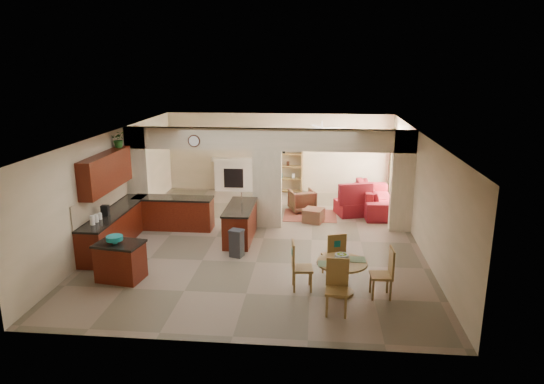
# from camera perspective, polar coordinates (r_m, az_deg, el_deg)

# --- Properties ---
(floor) EXTENTS (10.00, 10.00, 0.00)m
(floor) POSITION_cam_1_polar(r_m,az_deg,el_deg) (12.95, -1.01, -5.47)
(floor) COLOR #7F6C58
(floor) RESTS_ON ground
(ceiling) EXTENTS (10.00, 10.00, 0.00)m
(ceiling) POSITION_cam_1_polar(r_m,az_deg,el_deg) (12.26, -1.07, 6.88)
(ceiling) COLOR white
(ceiling) RESTS_ON wall_back
(wall_back) EXTENTS (8.00, 0.00, 8.00)m
(wall_back) POSITION_cam_1_polar(r_m,az_deg,el_deg) (17.40, 0.79, 4.64)
(wall_back) COLOR beige
(wall_back) RESTS_ON floor
(wall_front) EXTENTS (8.00, 0.00, 8.00)m
(wall_front) POSITION_cam_1_polar(r_m,az_deg,el_deg) (7.84, -5.11, -8.61)
(wall_front) COLOR beige
(wall_front) RESTS_ON floor
(wall_left) EXTENTS (0.00, 10.00, 10.00)m
(wall_left) POSITION_cam_1_polar(r_m,az_deg,el_deg) (13.56, -18.09, 0.90)
(wall_left) COLOR beige
(wall_left) RESTS_ON floor
(wall_right) EXTENTS (0.00, 10.00, 10.00)m
(wall_right) POSITION_cam_1_polar(r_m,az_deg,el_deg) (12.74, 17.15, 0.09)
(wall_right) COLOR beige
(wall_right) RESTS_ON floor
(partition_left_pier) EXTENTS (0.60, 0.25, 2.80)m
(partition_left_pier) POSITION_cam_1_polar(r_m,az_deg,el_deg) (14.35, -15.44, 1.85)
(partition_left_pier) COLOR beige
(partition_left_pier) RESTS_ON floor
(partition_center_pier) EXTENTS (0.80, 0.25, 2.20)m
(partition_center_pier) POSITION_cam_1_polar(r_m,az_deg,el_deg) (13.57, -0.56, 0.36)
(partition_center_pier) COLOR beige
(partition_center_pier) RESTS_ON floor
(partition_right_pier) EXTENTS (0.60, 0.25, 2.80)m
(partition_right_pier) POSITION_cam_1_polar(r_m,az_deg,el_deg) (13.63, 15.10, 1.20)
(partition_right_pier) COLOR beige
(partition_right_pier) RESTS_ON floor
(partition_header) EXTENTS (8.00, 0.25, 0.60)m
(partition_header) POSITION_cam_1_polar(r_m,az_deg,el_deg) (13.28, -0.58, 6.21)
(partition_header) COLOR beige
(partition_header) RESTS_ON partition_center_pier
(kitchen_counter) EXTENTS (2.52, 3.29, 1.48)m
(kitchen_counter) POSITION_cam_1_polar(r_m,az_deg,el_deg) (13.32, -15.25, -3.33)
(kitchen_counter) COLOR #3D0E07
(kitchen_counter) RESTS_ON floor
(upper_cabinets) EXTENTS (0.35, 2.40, 0.90)m
(upper_cabinets) POSITION_cam_1_polar(r_m,az_deg,el_deg) (12.66, -18.93, 2.28)
(upper_cabinets) COLOR #3D0E07
(upper_cabinets) RESTS_ON wall_left
(peninsula) EXTENTS (0.70, 1.85, 0.91)m
(peninsula) POSITION_cam_1_polar(r_m,az_deg,el_deg) (12.77, -3.75, -3.63)
(peninsula) COLOR #3D0E07
(peninsula) RESTS_ON floor
(wall_clock) EXTENTS (0.34, 0.03, 0.34)m
(wall_clock) POSITION_cam_1_polar(r_m,az_deg,el_deg) (13.50, -9.17, 5.94)
(wall_clock) COLOR #472417
(wall_clock) RESTS_ON partition_header
(rug) EXTENTS (1.60, 1.30, 0.01)m
(rug) POSITION_cam_1_polar(r_m,az_deg,el_deg) (14.87, 4.49, -2.77)
(rug) COLOR brown
(rug) RESTS_ON floor
(fireplace) EXTENTS (1.60, 0.35, 1.20)m
(fireplace) POSITION_cam_1_polar(r_m,az_deg,el_deg) (17.59, -4.47, 2.10)
(fireplace) COLOR beige
(fireplace) RESTS_ON floor
(shelving_unit) EXTENTS (1.00, 0.32, 1.80)m
(shelving_unit) POSITION_cam_1_polar(r_m,az_deg,el_deg) (17.29, 1.89, 2.88)
(shelving_unit) COLOR olive
(shelving_unit) RESTS_ON floor
(window_a) EXTENTS (0.02, 0.90, 1.90)m
(window_a) POSITION_cam_1_polar(r_m,az_deg,el_deg) (14.97, 15.26, 1.61)
(window_a) COLOR white
(window_a) RESTS_ON wall_right
(window_b) EXTENTS (0.02, 0.90, 1.90)m
(window_b) POSITION_cam_1_polar(r_m,az_deg,el_deg) (16.61, 14.30, 2.97)
(window_b) COLOR white
(window_b) RESTS_ON wall_right
(glazed_door) EXTENTS (0.02, 0.70, 2.10)m
(glazed_door) POSITION_cam_1_polar(r_m,az_deg,el_deg) (15.82, 14.72, 1.80)
(glazed_door) COLOR white
(glazed_door) RESTS_ON wall_right
(drape_a_left) EXTENTS (0.10, 0.28, 2.30)m
(drape_a_left) POSITION_cam_1_polar(r_m,az_deg,el_deg) (14.39, 15.50, 1.06)
(drape_a_left) COLOR #402219
(drape_a_left) RESTS_ON wall_right
(drape_a_right) EXTENTS (0.10, 0.28, 2.30)m
(drape_a_right) POSITION_cam_1_polar(r_m,az_deg,el_deg) (15.54, 14.76, 2.13)
(drape_a_right) COLOR #402219
(drape_a_right) RESTS_ON wall_right
(drape_b_left) EXTENTS (0.10, 0.28, 2.30)m
(drape_b_left) POSITION_cam_1_polar(r_m,az_deg,el_deg) (16.02, 14.48, 2.53)
(drape_b_left) COLOR #402219
(drape_b_left) RESTS_ON wall_right
(drape_b_right) EXTENTS (0.10, 0.28, 2.30)m
(drape_b_right) POSITION_cam_1_polar(r_m,az_deg,el_deg) (17.18, 13.88, 3.39)
(drape_b_right) COLOR #402219
(drape_b_right) RESTS_ON wall_right
(ceiling_fan) EXTENTS (1.00, 1.00, 0.10)m
(ceiling_fan) POSITION_cam_1_polar(r_m,az_deg,el_deg) (15.19, 5.89, 7.47)
(ceiling_fan) COLOR white
(ceiling_fan) RESTS_ON ceiling
(kitchen_island) EXTENTS (1.06, 0.83, 0.84)m
(kitchen_island) POSITION_cam_1_polar(r_m,az_deg,el_deg) (10.96, -17.39, -7.75)
(kitchen_island) COLOR #3D0E07
(kitchen_island) RESTS_ON floor
(teal_bowl) EXTENTS (0.35, 0.35, 0.16)m
(teal_bowl) POSITION_cam_1_polar(r_m,az_deg,el_deg) (10.77, -18.02, -5.36)
(teal_bowl) COLOR teal
(teal_bowl) RESTS_ON kitchen_island
(trash_can) EXTENTS (0.36, 0.33, 0.62)m
(trash_can) POSITION_cam_1_polar(r_m,az_deg,el_deg) (11.72, -4.18, -6.15)
(trash_can) COLOR #2B2C2E
(trash_can) RESTS_ON floor
(dining_table) EXTENTS (1.01, 1.01, 0.69)m
(dining_table) POSITION_cam_1_polar(r_m,az_deg,el_deg) (9.94, 8.19, -9.29)
(dining_table) COLOR olive
(dining_table) RESTS_ON floor
(fruit_bowl) EXTENTS (0.28, 0.28, 0.15)m
(fruit_bowl) POSITION_cam_1_polar(r_m,az_deg,el_deg) (9.89, 8.21, -7.56)
(fruit_bowl) COLOR #81BA27
(fruit_bowl) RESTS_ON dining_table
(sofa) EXTENTS (2.85, 1.27, 0.81)m
(sofa) POSITION_cam_1_polar(r_m,az_deg,el_deg) (15.65, 12.29, -0.63)
(sofa) COLOR maroon
(sofa) RESTS_ON floor
(chaise) EXTENTS (1.26, 1.13, 0.42)m
(chaise) POSITION_cam_1_polar(r_m,az_deg,el_deg) (15.12, 9.62, -1.82)
(chaise) COLOR maroon
(chaise) RESTS_ON floor
(armchair) EXTENTS (0.95, 0.96, 0.69)m
(armchair) POSITION_cam_1_polar(r_m,az_deg,el_deg) (15.20, 3.56, -1.01)
(armchair) COLOR maroon
(armchair) RESTS_ON floor
(ottoman) EXTENTS (0.68, 0.68, 0.40)m
(ottoman) POSITION_cam_1_polar(r_m,az_deg,el_deg) (14.25, 4.92, -2.75)
(ottoman) COLOR maroon
(ottoman) RESTS_ON floor
(plant) EXTENTS (0.47, 0.44, 0.42)m
(plant) POSITION_cam_1_polar(r_m,az_deg,el_deg) (13.38, -17.57, 5.93)
(plant) COLOR #194412
(plant) RESTS_ON upper_cabinets
(chair_north) EXTENTS (0.53, 0.53, 1.02)m
(chair_north) POSITION_cam_1_polar(r_m,az_deg,el_deg) (10.60, 7.39, -7.17)
(chair_north) COLOR olive
(chair_north) RESTS_ON floor
(chair_east) EXTENTS (0.44, 0.44, 1.02)m
(chair_east) POSITION_cam_1_polar(r_m,az_deg,el_deg) (9.93, 13.23, -9.03)
(chair_east) COLOR olive
(chair_east) RESTS_ON floor
(chair_south) EXTENTS (0.44, 0.44, 1.02)m
(chair_south) POSITION_cam_1_polar(r_m,az_deg,el_deg) (9.23, 7.66, -10.68)
(chair_south) COLOR olive
(chair_south) RESTS_ON floor
(chair_west) EXTENTS (0.47, 0.47, 1.02)m
(chair_west) POSITION_cam_1_polar(r_m,az_deg,el_deg) (10.01, 3.10, -8.44)
(chair_west) COLOR olive
(chair_west) RESTS_ON floor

